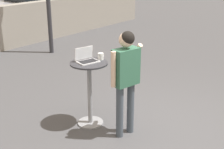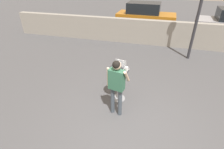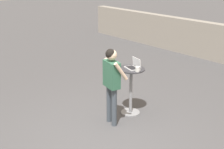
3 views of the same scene
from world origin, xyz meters
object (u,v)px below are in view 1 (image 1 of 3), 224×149
(cafe_table, at_px, (90,87))
(parked_car_further_down, at_px, (34,3))
(coffee_mug, at_px, (101,56))
(laptop, at_px, (87,59))
(standing_person, at_px, (126,72))

(cafe_table, relative_size, parked_car_further_down, 0.26)
(coffee_mug, bearing_deg, laptop, 155.87)
(parked_car_further_down, bearing_deg, cafe_table, -122.89)
(laptop, distance_m, parked_car_further_down, 9.48)
(laptop, distance_m, standing_person, 0.70)
(cafe_table, height_order, standing_person, standing_person)
(laptop, relative_size, standing_person, 0.23)
(cafe_table, height_order, parked_car_further_down, parked_car_further_down)
(parked_car_further_down, bearing_deg, standing_person, -120.46)
(cafe_table, relative_size, coffee_mug, 8.22)
(coffee_mug, bearing_deg, cafe_table, 169.31)
(cafe_table, distance_m, coffee_mug, 0.52)
(coffee_mug, height_order, standing_person, standing_person)
(standing_person, height_order, parked_car_further_down, standing_person)
(parked_car_further_down, bearing_deg, coffee_mug, -121.57)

